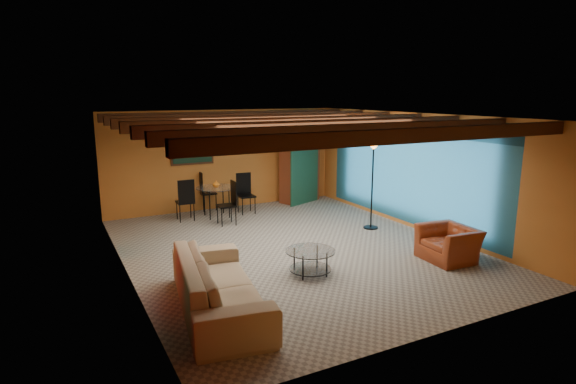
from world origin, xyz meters
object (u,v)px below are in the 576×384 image
dining_table (216,196)px  floor_lamp (372,185)px  vase (216,172)px  armoire (300,167)px  potted_plant (300,123)px  sofa (219,284)px  coffee_table (310,262)px  armchair (448,244)px

dining_table → floor_lamp: 3.98m
floor_lamp → vase: (-2.89, 2.70, 0.12)m
armoire → potted_plant: bearing=0.0°
sofa → dining_table: (1.73, 5.13, 0.13)m
floor_lamp → vase: bearing=136.9°
armoire → vase: (-2.75, -0.55, 0.14)m
coffee_table → floor_lamp: (2.72, 1.84, 0.82)m
coffee_table → vase: vase is taller
potted_plant → floor_lamp: bearing=-87.5°
armchair → coffee_table: 2.77m
armoire → coffee_table: bearing=-138.5°
sofa → potted_plant: size_ratio=5.40×
vase → dining_table: bearing=0.0°
armchair → coffee_table: (-2.70, 0.59, -0.10)m
coffee_table → potted_plant: size_ratio=1.72×
sofa → dining_table: dining_table is taller
armchair → dining_table: (-2.87, 5.12, 0.21)m
armchair → vase: bearing=-147.0°
dining_table → armoire: (2.75, 0.55, 0.48)m
armoire → floor_lamp: bearing=-109.2°
armchair → vase: size_ratio=5.49×
armchair → floor_lamp: (0.02, 2.43, 0.72)m
dining_table → floor_lamp: (2.89, -2.70, 0.51)m
potted_plant → armchair: bearing=-88.8°
armoire → vase: 2.80m
coffee_table → dining_table: 4.55m
coffee_table → armoire: size_ratio=0.43×
floor_lamp → sofa: bearing=-152.2°
dining_table → potted_plant: bearing=11.4°
armchair → coffee_table: size_ratio=1.14×
armchair → potted_plant: (-0.12, 5.68, 1.97)m
floor_lamp → coffee_table: bearing=-146.0°
armoire → floor_lamp: (0.14, -3.25, 0.03)m
potted_plant → armoire: bearing=0.0°
coffee_table → dining_table: size_ratio=0.43×
floor_lamp → potted_plant: 3.48m
sofa → coffee_table: 1.99m
potted_plant → vase: bearing=-168.6°
armoire → potted_plant: 1.28m
armchair → coffee_table: armchair is taller
armchair → dining_table: size_ratio=0.49×
sofa → armoire: (4.48, 5.69, 0.62)m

